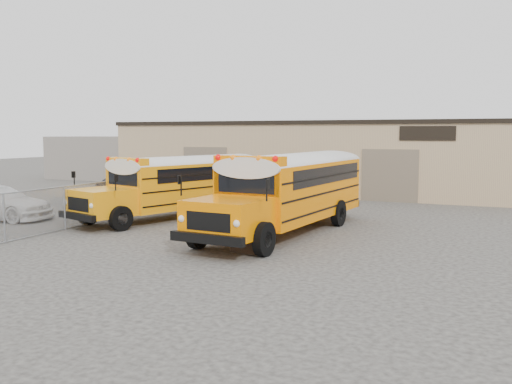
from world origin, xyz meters
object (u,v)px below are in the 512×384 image
at_px(school_bus_right, 345,175).
at_px(car_dark, 130,190).
at_px(tarp_bundle, 251,227).
at_px(school_bus_left, 262,174).

xyz_separation_m(school_bus_right, car_dark, (-11.91, -1.62, -1.10)).
bearing_deg(tarp_bundle, school_bus_left, 112.19).
bearing_deg(school_bus_right, car_dark, -172.28).
bearing_deg(car_dark, school_bus_right, -65.47).
relative_size(school_bus_left, school_bus_right, 0.93).
relative_size(school_bus_left, tarp_bundle, 6.53).
bearing_deg(school_bus_left, car_dark, -160.86).
xyz_separation_m(school_bus_left, car_dark, (-7.03, -2.44, -0.95)).
height_order(tarp_bundle, car_dark, tarp_bundle).
bearing_deg(tarp_bundle, car_dark, 142.45).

